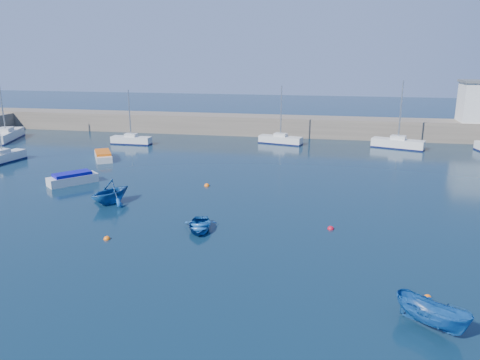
% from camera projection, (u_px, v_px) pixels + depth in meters
% --- Properties ---
extents(ground, '(220.00, 220.00, 0.00)m').
position_uv_depth(ground, '(144.00, 289.00, 23.14)').
color(ground, '#0C2437').
rests_on(ground, ground).
extents(back_wall, '(96.00, 4.50, 2.60)m').
position_uv_depth(back_wall, '(269.00, 125.00, 66.32)').
color(back_wall, '#706556').
rests_on(back_wall, ground).
extents(sailboat_3, '(2.26, 5.38, 7.01)m').
position_uv_depth(sailboat_3, '(3.00, 157.00, 49.62)').
color(sailboat_3, silver).
rests_on(sailboat_3, ground).
extents(sailboat_4, '(4.39, 8.13, 10.21)m').
position_uv_depth(sailboat_4, '(6.00, 135.00, 62.21)').
color(sailboat_4, silver).
rests_on(sailboat_4, ground).
extents(sailboat_5, '(5.13, 1.54, 6.83)m').
position_uv_depth(sailboat_5, '(131.00, 140.00, 59.65)').
color(sailboat_5, silver).
rests_on(sailboat_5, ground).
extents(sailboat_6, '(5.74, 2.83, 7.32)m').
position_uv_depth(sailboat_6, '(280.00, 140.00, 59.88)').
color(sailboat_6, silver).
rests_on(sailboat_6, ground).
extents(sailboat_7, '(6.37, 3.58, 8.16)m').
position_uv_depth(sailboat_7, '(398.00, 143.00, 57.04)').
color(sailboat_7, silver).
rests_on(sailboat_7, ground).
extents(motorboat_1, '(3.84, 4.18, 1.03)m').
position_uv_depth(motorboat_1, '(73.00, 178.00, 41.61)').
color(motorboat_1, silver).
rests_on(motorboat_1, ground).
extents(motorboat_2, '(3.67, 4.65, 0.92)m').
position_uv_depth(motorboat_2, '(103.00, 156.00, 51.05)').
color(motorboat_2, silver).
rests_on(motorboat_2, ground).
extents(dinghy_center, '(2.79, 3.49, 0.64)m').
position_uv_depth(dinghy_center, '(199.00, 226.00, 30.75)').
color(dinghy_center, '#164E97').
rests_on(dinghy_center, ground).
extents(dinghy_left, '(4.30, 4.56, 1.90)m').
position_uv_depth(dinghy_left, '(110.00, 192.00, 36.09)').
color(dinghy_left, '#164E97').
rests_on(dinghy_left, ground).
extents(dinghy_right, '(3.41, 3.08, 1.30)m').
position_uv_depth(dinghy_right, '(432.00, 315.00, 19.72)').
color(dinghy_right, '#164E97').
rests_on(dinghy_right, ground).
extents(buoy_0, '(0.43, 0.43, 0.43)m').
position_uv_depth(buoy_0, '(107.00, 239.00, 29.35)').
color(buoy_0, orange).
rests_on(buoy_0, ground).
extents(buoy_1, '(0.44, 0.44, 0.44)m').
position_uv_depth(buoy_1, '(331.00, 229.00, 31.03)').
color(buoy_1, '#AF0D21').
rests_on(buoy_1, ground).
extents(buoy_2, '(0.38, 0.38, 0.38)m').
position_uv_depth(buoy_2, '(427.00, 298.00, 22.32)').
color(buoy_2, orange).
rests_on(buoy_2, ground).
extents(buoy_3, '(0.47, 0.47, 0.47)m').
position_uv_depth(buoy_3, '(207.00, 186.00, 41.03)').
color(buoy_3, orange).
rests_on(buoy_3, ground).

